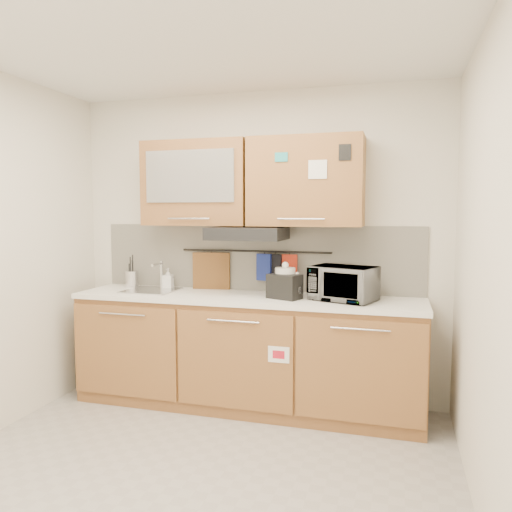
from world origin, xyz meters
The scene contains 20 objects.
floor centered at (0.00, 0.00, 0.00)m, with size 3.20×3.20×0.00m, color #9E9993.
ceiling centered at (0.00, 0.00, 2.60)m, with size 3.20×3.20×0.00m, color white.
wall_back centered at (0.00, 1.50, 1.30)m, with size 3.20×3.20×0.00m, color silver.
wall_right centered at (1.60, 0.00, 1.30)m, with size 3.00×3.00×0.00m, color silver.
base_cabinet centered at (0.00, 1.19, 0.41)m, with size 2.80×0.64×0.88m.
countertop centered at (0.00, 1.19, 0.90)m, with size 2.82×0.62×0.04m, color white.
backsplash centered at (0.00, 1.49, 1.20)m, with size 2.80×0.02×0.56m, color silver.
upper_cabinets centered at (0.00, 1.32, 1.83)m, with size 1.82×0.37×0.70m.
range_hood centered at (0.00, 1.25, 1.42)m, with size 0.60×0.46×0.10m, color black.
sink centered at (-0.85, 1.21, 0.92)m, with size 0.42×0.40×0.26m.
utensil_rail centered at (0.00, 1.45, 1.26)m, with size 0.02×0.02×1.30m, color black.
utensil_crock centered at (-1.12, 1.35, 1.00)m, with size 0.15×0.15×0.29m.
kettle centered at (0.32, 1.20, 1.03)m, with size 0.20×0.18×0.28m.
toaster centered at (0.33, 1.14, 1.02)m, with size 0.29×0.24×0.19m.
microwave centered at (0.78, 1.19, 1.05)m, with size 0.47×0.32×0.26m, color #999999.
soap_bottle centered at (-0.76, 1.35, 1.01)m, with size 0.08×0.08×0.18m, color #999999.
cutting_board centered at (-0.39, 1.44, 1.04)m, with size 0.33×0.02×0.40m, color brown.
oven_mitt centered at (0.09, 1.44, 1.13)m, with size 0.14×0.03×0.23m, color navy.
dark_pouch centered at (0.18, 1.44, 1.14)m, with size 0.13×0.04×0.20m, color black.
pot_holder centered at (0.30, 1.44, 1.15)m, with size 0.14×0.02×0.17m, color #B32A17.
Camera 1 is at (1.17, -2.61, 1.59)m, focal length 35.00 mm.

